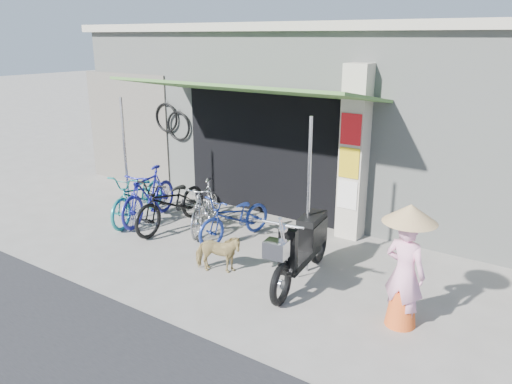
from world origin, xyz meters
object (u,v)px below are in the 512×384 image
Objects in this scene: street_dog at (218,253)px; moped at (303,247)px; bike_teal at (139,196)px; bike_blue at (149,195)px; nun at (405,266)px; bike_silver at (205,206)px; bike_navy at (235,217)px; bike_black at (172,202)px.

street_dog is 0.36× the size of moped.
bike_blue reaches higher than bike_teal.
bike_teal is 2.50× the size of street_dog.
moped is at bearing -3.09° from nun.
bike_silver is 0.97× the size of bike_navy.
bike_teal reaches higher than street_dog.
bike_silver is 4.16m from nun.
bike_navy reaches higher than street_dog.
moped reaches higher than bike_blue.
bike_black is 3.07m from moped.
bike_black is at bearing -1.11° from nun.
bike_silver is at bearing -5.76° from nun.
bike_black reaches higher than street_dog.
moped is (3.64, -0.49, 0.00)m from bike_blue.
bike_teal is 1.16× the size of bike_navy.
bike_teal reaches higher than bike_silver.
nun is at bearing -20.56° from bike_blue.
street_dog is (1.26, -1.21, -0.15)m from bike_silver.
bike_silver is 0.73m from bike_navy.
nun is (4.01, -1.05, 0.33)m from bike_silver.
bike_teal is 0.82m from bike_black.
bike_blue is at bearing 43.53° from street_dog.
street_dog is 2.80m from nun.
bike_teal is 1.07× the size of bike_blue.
bike_black is 0.93× the size of moped.
nun is at bearing -13.13° from bike_black.
nun is at bearing -36.49° from bike_silver.
moped is (3.03, -0.48, 0.03)m from bike_black.
nun is (3.29, -1.00, 0.38)m from bike_navy.
bike_silver is at bearing -172.58° from bike_navy.
moped is 1.28× the size of nun.
bike_blue is 2.34× the size of street_dog.
bike_silver is at bearing 156.08° from moped.
bike_black is 0.64m from bike_silver.
bike_navy is at bearing 0.17° from street_dog.
moped is at bearing -91.78° from street_dog.
bike_teal is at bearing -179.57° from bike_black.
bike_navy is 0.79× the size of moped.
bike_black is 2.56× the size of street_dog.
bike_navy is (1.93, 0.18, -0.10)m from bike_blue.
street_dog is (0.54, -1.16, -0.11)m from bike_navy.
bike_blue is 1.94m from bike_navy.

